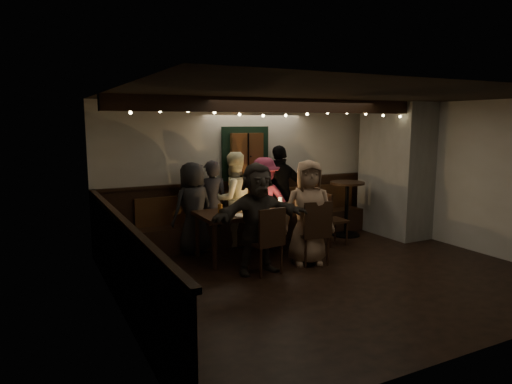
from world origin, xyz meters
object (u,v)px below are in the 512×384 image
chair_near_right (315,229)px  person_d (264,201)px  person_c (233,199)px  person_b (212,204)px  person_e (280,193)px  high_top (347,202)px  person_a (193,208)px  person_f (258,218)px  dining_table (261,214)px  chair_end (329,216)px  person_g (308,213)px  chair_near_left (268,237)px

chair_near_right → person_d: person_d is taller
person_c → person_b: bearing=-2.9°
person_e → high_top: bearing=167.9°
person_b → person_a: bearing=38.0°
person_f → dining_table: bearing=60.3°
chair_near_right → chair_end: bearing=43.6°
person_e → person_g: 1.60m
person_b → person_c: person_c is taller
person_b → person_f: size_ratio=0.95×
person_c → person_d: (0.56, -0.13, -0.06)m
dining_table → person_c: size_ratio=1.27×
chair_end → high_top: 0.85m
person_f → person_g: same height
chair_near_left → person_a: bearing=110.3°
dining_table → chair_near_left: (-0.39, -0.95, -0.14)m
person_a → chair_near_left: bearing=96.0°
chair_near_right → person_a: 2.12m
person_a → person_g: 2.00m
person_c → person_g: size_ratio=1.03×
chair_near_left → chair_end: (1.78, 0.93, -0.02)m
person_c → chair_end: bearing=150.3°
person_c → chair_near_left: bearing=79.9°
chair_end → dining_table: bearing=179.1°
chair_end → person_b: size_ratio=0.62×
chair_near_left → person_f: size_ratio=0.61×
person_a → person_g: (1.41, -1.42, 0.04)m
person_b → person_e: (1.39, -0.00, 0.11)m
chair_near_left → person_e: (1.20, 1.72, 0.33)m
chair_near_left → person_d: size_ratio=0.63×
chair_end → person_f: 2.03m
chair_near_right → person_f: 0.99m
chair_end → person_f: person_f is taller
person_g → person_e: bearing=95.9°
high_top → person_g: bearing=-145.1°
chair_near_left → person_f: (-0.08, 0.17, 0.26)m
dining_table → person_e: (0.81, 0.77, 0.19)m
person_e → person_a: bearing=8.0°
dining_table → person_b: 0.97m
person_a → person_f: bearing=95.3°
high_top → chair_near_right: bearing=-141.8°
chair_near_right → person_f: bearing=173.7°
chair_end → high_top: (0.73, 0.42, 0.13)m
chair_end → person_a: (-2.37, 0.66, 0.24)m
person_c → person_e: 0.98m
dining_table → person_f: size_ratio=1.31×
chair_near_left → person_f: bearing=115.8°
person_d → person_f: bearing=74.7°
chair_near_right → person_c: bearing=111.2°
chair_end → person_d: 1.22m
person_c → person_g: 1.66m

